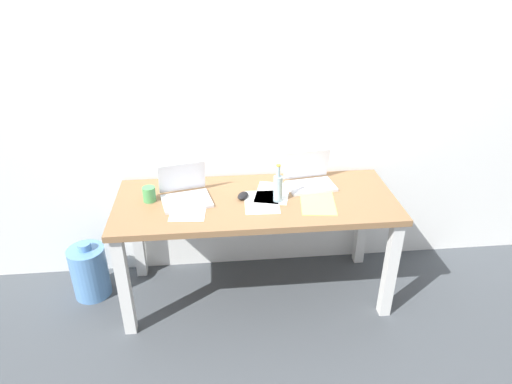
{
  "coord_description": "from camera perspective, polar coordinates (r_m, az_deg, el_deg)",
  "views": [
    {
      "loc": [
        -0.25,
        -2.49,
        2.15
      ],
      "look_at": [
        0.0,
        0.0,
        0.81
      ],
      "focal_mm": 31.68,
      "sensor_mm": 36.0,
      "label": 1
    }
  ],
  "objects": [
    {
      "name": "desk",
      "position": [
        2.91,
        -0.0,
        -2.65
      ],
      "size": [
        1.78,
        0.7,
        0.76
      ],
      "color": "olive",
      "rests_on": "ground"
    },
    {
      "name": "computer_mouse",
      "position": [
        2.87,
        -1.66,
        -0.46
      ],
      "size": [
        0.1,
        0.12,
        0.03
      ],
      "primitive_type": "ellipsoid",
      "rotation": [
        0.0,
        0.0,
        -0.47
      ],
      "color": "black",
      "rests_on": "desk"
    },
    {
      "name": "paper_sheet_front_right",
      "position": [
        2.84,
        7.81,
        -1.4
      ],
      "size": [
        0.25,
        0.32,
        0.0
      ],
      "primitive_type": "cube",
      "rotation": [
        0.0,
        0.0,
        -0.13
      ],
      "color": "#F4E06B",
      "rests_on": "desk"
    },
    {
      "name": "paper_sheet_near_back",
      "position": [
        2.93,
        2.12,
        -0.09
      ],
      "size": [
        0.28,
        0.34,
        0.0
      ],
      "primitive_type": "cube",
      "rotation": [
        0.0,
        0.0,
        -0.26
      ],
      "color": "white",
      "rests_on": "desk"
    },
    {
      "name": "laptop_left",
      "position": [
        2.87,
        -8.94,
        -0.11
      ],
      "size": [
        0.35,
        0.32,
        0.22
      ],
      "color": "silver",
      "rests_on": "desk"
    },
    {
      "name": "laptop_right",
      "position": [
        3.03,
        6.76,
        1.78
      ],
      "size": [
        0.34,
        0.27,
        0.23
      ],
      "color": "silver",
      "rests_on": "desk"
    },
    {
      "name": "beer_bottle",
      "position": [
        2.8,
        2.79,
        0.56
      ],
      "size": [
        0.06,
        0.06,
        0.25
      ],
      "color": "#99B7C1",
      "rests_on": "desk"
    },
    {
      "name": "coffee_mug",
      "position": [
        2.9,
        -13.34,
        -0.26
      ],
      "size": [
        0.08,
        0.08,
        0.09
      ],
      "primitive_type": "cylinder",
      "color": "#4C9E56",
      "rests_on": "desk"
    },
    {
      "name": "water_cooler_jug",
      "position": [
        3.37,
        -20.27,
        -9.39
      ],
      "size": [
        0.25,
        0.25,
        0.42
      ],
      "color": "#598CC6",
      "rests_on": "ground"
    },
    {
      "name": "paper_sheet_center",
      "position": [
        2.82,
        0.7,
        -1.27
      ],
      "size": [
        0.22,
        0.3,
        0.0
      ],
      "primitive_type": "cube",
      "rotation": [
        0.0,
        0.0,
        -0.03
      ],
      "color": "white",
      "rests_on": "desk"
    },
    {
      "name": "back_wall",
      "position": [
        3.03,
        -0.78,
        11.97
      ],
      "size": [
        5.2,
        0.08,
        2.6
      ],
      "primitive_type": "cube",
      "color": "white",
      "rests_on": "ground"
    },
    {
      "name": "ground_plane",
      "position": [
        3.3,
        -0.0,
        -12.45
      ],
      "size": [
        8.0,
        8.0,
        0.0
      ],
      "primitive_type": "plane",
      "color": "#42474C"
    },
    {
      "name": "paper_sheet_front_left",
      "position": [
        2.78,
        -8.49,
        -2.08
      ],
      "size": [
        0.23,
        0.31,
        0.0
      ],
      "primitive_type": "cube",
      "rotation": [
        0.0,
        0.0,
        -0.08
      ],
      "color": "white",
      "rests_on": "desk"
    }
  ]
}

